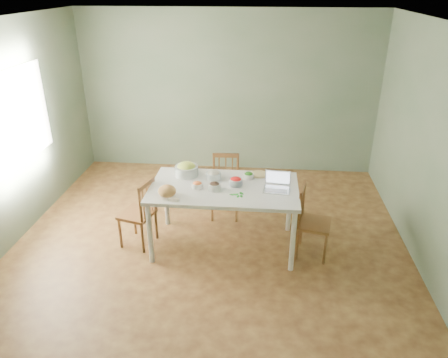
# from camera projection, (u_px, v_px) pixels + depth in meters

# --- Properties ---
(floor) EXTENTS (5.00, 5.00, 0.00)m
(floor) POSITION_uv_depth(u_px,v_px,m) (210.00, 244.00, 5.46)
(floor) COLOR #422313
(floor) RESTS_ON ground
(ceiling) EXTENTS (5.00, 5.00, 0.00)m
(ceiling) POSITION_uv_depth(u_px,v_px,m) (206.00, 21.00, 4.31)
(ceiling) COLOR white
(ceiling) RESTS_ON ground
(wall_back) EXTENTS (5.00, 0.00, 2.70)m
(wall_back) POSITION_uv_depth(u_px,v_px,m) (228.00, 93.00, 7.14)
(wall_back) COLOR slate
(wall_back) RESTS_ON ground
(wall_front) EXTENTS (5.00, 0.00, 2.70)m
(wall_front) POSITION_uv_depth(u_px,v_px,m) (155.00, 288.00, 2.64)
(wall_front) COLOR slate
(wall_front) RESTS_ON ground
(wall_left) EXTENTS (0.00, 5.00, 2.70)m
(wall_left) POSITION_uv_depth(u_px,v_px,m) (2.00, 139.00, 5.11)
(wall_left) COLOR slate
(wall_left) RESTS_ON ground
(wall_right) EXTENTS (0.00, 5.00, 2.70)m
(wall_right) POSITION_uv_depth(u_px,v_px,m) (433.00, 154.00, 4.67)
(wall_right) COLOR slate
(wall_right) RESTS_ON ground
(window_left) EXTENTS (0.04, 1.60, 1.20)m
(window_left) POSITION_uv_depth(u_px,v_px,m) (15.00, 119.00, 5.31)
(window_left) COLOR white
(window_left) RESTS_ON ground
(dining_table) EXTENTS (1.78, 1.00, 0.83)m
(dining_table) POSITION_uv_depth(u_px,v_px,m) (224.00, 217.00, 5.27)
(dining_table) COLOR white
(dining_table) RESTS_ON floor
(chair_far) EXTENTS (0.41, 0.39, 0.89)m
(chair_far) POSITION_uv_depth(u_px,v_px,m) (225.00, 188.00, 5.93)
(chair_far) COLOR brown
(chair_far) RESTS_ON floor
(chair_left) EXTENTS (0.47, 0.48, 0.90)m
(chair_left) POSITION_uv_depth(u_px,v_px,m) (137.00, 212.00, 5.30)
(chair_left) COLOR brown
(chair_left) RESTS_ON floor
(chair_right) EXTENTS (0.45, 0.47, 0.91)m
(chair_right) POSITION_uv_depth(u_px,v_px,m) (314.00, 222.00, 5.08)
(chair_right) COLOR brown
(chair_right) RESTS_ON floor
(bread_boule) EXTENTS (0.27, 0.27, 0.14)m
(bread_boule) POSITION_uv_depth(u_px,v_px,m) (167.00, 191.00, 4.84)
(bread_boule) COLOR #B57742
(bread_boule) RESTS_ON dining_table
(butter_stick) EXTENTS (0.12, 0.04, 0.03)m
(butter_stick) POSITION_uv_depth(u_px,v_px,m) (174.00, 200.00, 4.76)
(butter_stick) COLOR white
(butter_stick) RESTS_ON dining_table
(bowl_squash) EXTENTS (0.35, 0.35, 0.17)m
(bowl_squash) POSITION_uv_depth(u_px,v_px,m) (187.00, 169.00, 5.35)
(bowl_squash) COLOR #EEF15E
(bowl_squash) RESTS_ON dining_table
(bowl_carrot) EXTENTS (0.18, 0.18, 0.08)m
(bowl_carrot) POSITION_uv_depth(u_px,v_px,m) (197.00, 185.00, 5.05)
(bowl_carrot) COLOR orange
(bowl_carrot) RESTS_ON dining_table
(bowl_onion) EXTENTS (0.23, 0.23, 0.10)m
(bowl_onion) POSITION_uv_depth(u_px,v_px,m) (213.00, 175.00, 5.28)
(bowl_onion) COLOR beige
(bowl_onion) RESTS_ON dining_table
(bowl_mushroom) EXTENTS (0.16, 0.16, 0.10)m
(bowl_mushroom) POSITION_uv_depth(u_px,v_px,m) (214.00, 186.00, 5.00)
(bowl_mushroom) COLOR black
(bowl_mushroom) RESTS_ON dining_table
(bowl_redpep) EXTENTS (0.18, 0.18, 0.10)m
(bowl_redpep) POSITION_uv_depth(u_px,v_px,m) (236.00, 181.00, 5.12)
(bowl_redpep) COLOR #B40800
(bowl_redpep) RESTS_ON dining_table
(bowl_broccoli) EXTENTS (0.14, 0.14, 0.08)m
(bowl_broccoli) POSITION_uv_depth(u_px,v_px,m) (249.00, 175.00, 5.29)
(bowl_broccoli) COLOR #14340D
(bowl_broccoli) RESTS_ON dining_table
(flatbread) EXTENTS (0.25, 0.25, 0.02)m
(flatbread) POSITION_uv_depth(u_px,v_px,m) (259.00, 174.00, 5.39)
(flatbread) COLOR #D1BC75
(flatbread) RESTS_ON dining_table
(basil_bunch) EXTENTS (0.18, 0.18, 0.02)m
(basil_bunch) POSITION_uv_depth(u_px,v_px,m) (237.00, 194.00, 4.89)
(basil_bunch) COLOR #125D1A
(basil_bunch) RESTS_ON dining_table
(laptop) EXTENTS (0.33, 0.29, 0.21)m
(laptop) POSITION_uv_depth(u_px,v_px,m) (277.00, 182.00, 4.96)
(laptop) COLOR silver
(laptop) RESTS_ON dining_table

